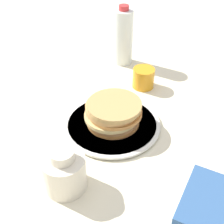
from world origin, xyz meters
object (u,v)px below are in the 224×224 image
plate (112,124)px  juice_glass (143,78)px  pancake_stack (113,113)px  water_bottle_near (123,37)px  cream_jug (63,171)px

plate → juice_glass: size_ratio=3.81×
pancake_stack → water_bottle_near: 0.40m
plate → pancake_stack: 0.04m
cream_jug → water_bottle_near: bearing=-170.3°
water_bottle_near → cream_jug: bearing=9.7°
plate → water_bottle_near: 0.41m
pancake_stack → water_bottle_near: water_bottle_near is taller
plate → pancake_stack: size_ratio=1.72×
cream_jug → water_bottle_near: size_ratio=0.52×
pancake_stack → juice_glass: (-0.24, 0.01, -0.01)m
water_bottle_near → plate: bearing=17.9°
cream_jug → juice_glass: bearing=176.9°
plate → cream_jug: bearing=-3.4°
juice_glass → water_bottle_near: 0.20m
pancake_stack → cream_jug: cream_jug is taller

